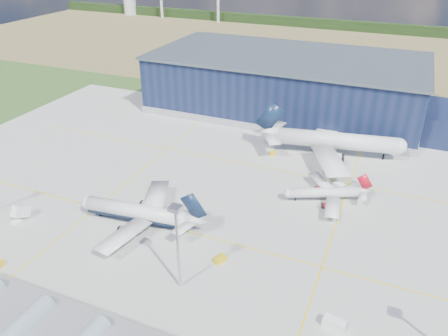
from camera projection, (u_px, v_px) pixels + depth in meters
ground at (198, 212)px, 132.75m from camera, size 600.00×600.00×0.00m
apron at (211, 196)px, 140.83m from camera, size 220.00×160.00×0.08m
farmland at (333, 51)px, 310.73m from camera, size 600.00×220.00×0.01m
treeline at (351, 26)px, 373.54m from camera, size 600.00×8.00×8.00m
hangar at (292, 87)px, 202.94m from camera, size 145.00×62.00×26.10m
light_mast_center at (177, 235)px, 97.69m from camera, size 2.60×2.60×23.00m
airliner_navy at (136, 205)px, 124.52m from camera, size 43.92×43.15×13.06m
airliner_red at (324, 188)px, 136.23m from camera, size 37.32×37.01×9.25m
airliner_widebody at (337, 132)px, 162.18m from camera, size 66.23×65.22×18.70m
gse_tug_b at (220, 259)px, 112.55m from camera, size 3.11×3.75×1.39m
gse_van_b at (341, 188)px, 143.15m from camera, size 5.61×4.45×2.34m
gse_tug_c at (273, 153)px, 166.50m from camera, size 2.29×3.25×1.32m
gse_van_c at (334, 324)px, 93.56m from camera, size 5.04×3.06×2.26m
airstair at (22, 214)px, 128.79m from camera, size 2.44×5.48×3.44m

